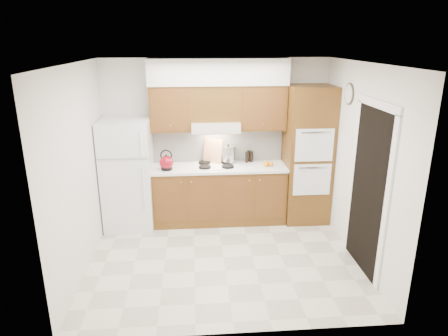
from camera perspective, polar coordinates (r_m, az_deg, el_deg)
name	(u,v)px	position (r m, az deg, el deg)	size (l,w,h in m)	color
floor	(223,257)	(5.64, -0.09, -12.62)	(3.60, 3.60, 0.00)	beige
ceiling	(223,63)	(4.87, -0.10, 14.76)	(3.60, 3.60, 0.00)	white
wall_back	(216,140)	(6.55, -1.11, 4.06)	(3.60, 0.02, 2.60)	white
wall_left	(80,171)	(5.29, -19.93, -0.43)	(0.02, 3.00, 2.60)	white
wall_right	(360,164)	(5.54, 18.82, 0.48)	(0.02, 3.00, 2.60)	white
fridge	(128,174)	(6.40, -13.55, -0.89)	(0.75, 0.72, 1.72)	white
base_cabinets	(219,195)	(6.52, -0.68, -3.83)	(2.11, 0.60, 0.90)	brown
countertop	(219,167)	(6.36, -0.69, 0.07)	(2.13, 0.62, 0.04)	white
backsplash	(218,145)	(6.55, -0.88, 3.36)	(2.11, 0.03, 0.56)	white
oven_cabinet	(307,155)	(6.53, 11.80, 1.83)	(0.70, 0.65, 2.20)	brown
upper_cab_left	(171,108)	(6.27, -7.65, 8.43)	(0.63, 0.33, 0.70)	brown
upper_cab_right	(262,107)	(6.36, 5.47, 8.63)	(0.73, 0.33, 0.70)	brown
range_hood	(215,126)	(6.27, -1.23, 6.01)	(0.75, 0.45, 0.15)	silver
upper_cab_over_hood	(215,103)	(6.26, -1.28, 9.26)	(0.75, 0.33, 0.55)	brown
soffit	(218,72)	(6.20, -0.83, 13.59)	(2.13, 0.36, 0.40)	silver
cooktop	(216,166)	(6.36, -1.16, 0.34)	(0.74, 0.50, 0.01)	white
doorway	(368,192)	(5.31, 19.87, -3.23)	(0.02, 0.90, 2.10)	black
wall_clock	(349,94)	(5.86, 17.44, 10.07)	(0.30, 0.30, 0.02)	#3F3833
kettle	(166,163)	(6.20, -8.22, 0.76)	(0.21, 0.21, 0.21)	maroon
cutting_board	(213,151)	(6.46, -1.61, 2.41)	(0.31, 0.02, 0.41)	tan
stock_pot	(228,154)	(6.48, 0.60, 2.04)	(0.24, 0.24, 0.25)	silver
condiment_a	(247,157)	(6.53, 3.28, 1.55)	(0.05, 0.05, 0.18)	black
condiment_b	(251,156)	(6.58, 3.93, 1.67)	(0.06, 0.06, 0.18)	black
condiment_c	(249,156)	(6.62, 3.55, 1.77)	(0.06, 0.06, 0.18)	black
orange_near	(271,164)	(6.38, 6.70, 0.57)	(0.08, 0.08, 0.08)	#FFA20D
orange_far	(266,164)	(6.36, 6.03, 0.61)	(0.09, 0.09, 0.09)	orange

